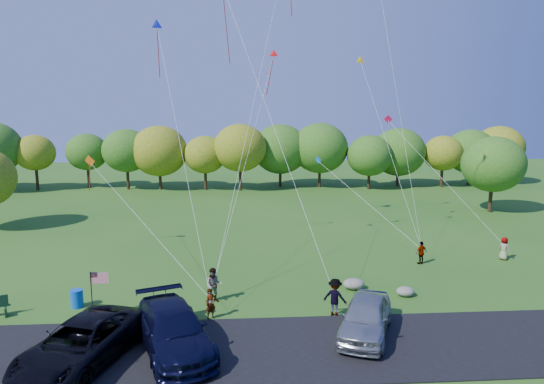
{
  "coord_description": "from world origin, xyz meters",
  "views": [
    {
      "loc": [
        -0.57,
        -23.17,
        10.16
      ],
      "look_at": [
        1.4,
        6.0,
        5.06
      ],
      "focal_mm": 32.0,
      "sensor_mm": 36.0,
      "label": 1
    }
  ],
  "objects_px": {
    "flyer_b": "(214,285)",
    "trash_barrel": "(77,299)",
    "minivan_dark": "(81,343)",
    "minivan_silver": "(366,317)",
    "flyer_a": "(211,304)",
    "flyer_c": "(335,297)",
    "flyer_e": "(504,249)",
    "flyer_d": "(421,253)",
    "minivan_navy": "(174,330)"
  },
  "relations": [
    {
      "from": "flyer_b",
      "to": "flyer_e",
      "type": "height_order",
      "value": "flyer_b"
    },
    {
      "from": "flyer_a",
      "to": "flyer_d",
      "type": "xyz_separation_m",
      "value": [
        13.33,
        7.54,
        -0.0
      ]
    },
    {
      "from": "minivan_silver",
      "to": "flyer_b",
      "type": "distance_m",
      "value": 8.26
    },
    {
      "from": "flyer_a",
      "to": "minivan_silver",
      "type": "bearing_deg",
      "value": -54.39
    },
    {
      "from": "minivan_silver",
      "to": "flyer_e",
      "type": "height_order",
      "value": "minivan_silver"
    },
    {
      "from": "flyer_c",
      "to": "flyer_e",
      "type": "distance_m",
      "value": 15.39
    },
    {
      "from": "minivan_dark",
      "to": "flyer_e",
      "type": "relative_size",
      "value": 4.01
    },
    {
      "from": "minivan_navy",
      "to": "minivan_silver",
      "type": "relative_size",
      "value": 1.24
    },
    {
      "from": "flyer_c",
      "to": "minivan_dark",
      "type": "bearing_deg",
      "value": 47.2
    },
    {
      "from": "minivan_dark",
      "to": "flyer_e",
      "type": "xyz_separation_m",
      "value": [
        24.12,
        12.01,
        -0.15
      ]
    },
    {
      "from": "flyer_b",
      "to": "flyer_e",
      "type": "xyz_separation_m",
      "value": [
        19.18,
        5.93,
        -0.14
      ]
    },
    {
      "from": "flyer_a",
      "to": "minivan_dark",
      "type": "bearing_deg",
      "value": -177.22
    },
    {
      "from": "flyer_a",
      "to": "flyer_b",
      "type": "height_order",
      "value": "flyer_b"
    },
    {
      "from": "minivan_silver",
      "to": "flyer_d",
      "type": "distance_m",
      "value": 11.67
    },
    {
      "from": "flyer_c",
      "to": "flyer_d",
      "type": "xyz_separation_m",
      "value": [
        7.23,
        7.54,
        -0.18
      ]
    },
    {
      "from": "minivan_silver",
      "to": "flyer_b",
      "type": "xyz_separation_m",
      "value": [
        -7.0,
        4.39,
        0.01
      ]
    },
    {
      "from": "minivan_silver",
      "to": "trash_barrel",
      "type": "distance_m",
      "value": 14.62
    },
    {
      "from": "minivan_dark",
      "to": "flyer_a",
      "type": "relative_size",
      "value": 4.08
    },
    {
      "from": "minivan_navy",
      "to": "trash_barrel",
      "type": "distance_m",
      "value": 7.5
    },
    {
      "from": "flyer_b",
      "to": "flyer_a",
      "type": "bearing_deg",
      "value": -92.17
    },
    {
      "from": "minivan_dark",
      "to": "flyer_b",
      "type": "bearing_deg",
      "value": 69.45
    },
    {
      "from": "flyer_e",
      "to": "flyer_b",
      "type": "bearing_deg",
      "value": 79.12
    },
    {
      "from": "minivan_silver",
      "to": "minivan_navy",
      "type": "bearing_deg",
      "value": -152.23
    },
    {
      "from": "minivan_silver",
      "to": "flyer_c",
      "type": "xyz_separation_m",
      "value": [
        -0.94,
        2.29,
        0.03
      ]
    },
    {
      "from": "minivan_dark",
      "to": "flyer_b",
      "type": "relative_size",
      "value": 3.39
    },
    {
      "from": "minivan_silver",
      "to": "flyer_c",
      "type": "bearing_deg",
      "value": 134.57
    },
    {
      "from": "flyer_b",
      "to": "trash_barrel",
      "type": "distance_m",
      "value": 7.03
    },
    {
      "from": "flyer_b",
      "to": "flyer_c",
      "type": "relative_size",
      "value": 0.98
    },
    {
      "from": "minivan_silver",
      "to": "flyer_e",
      "type": "relative_size",
      "value": 3.21
    },
    {
      "from": "flyer_d",
      "to": "flyer_e",
      "type": "height_order",
      "value": "flyer_e"
    },
    {
      "from": "minivan_silver",
      "to": "flyer_d",
      "type": "relative_size",
      "value": 3.29
    },
    {
      "from": "flyer_c",
      "to": "minivan_silver",
      "type": "bearing_deg",
      "value": 139.66
    },
    {
      "from": "minivan_dark",
      "to": "flyer_b",
      "type": "xyz_separation_m",
      "value": [
        4.94,
        6.07,
        -0.01
      ]
    },
    {
      "from": "flyer_d",
      "to": "minivan_silver",
      "type": "bearing_deg",
      "value": 32.75
    },
    {
      "from": "minivan_dark",
      "to": "flyer_d",
      "type": "distance_m",
      "value": 21.56
    },
    {
      "from": "minivan_navy",
      "to": "flyer_b",
      "type": "xyz_separation_m",
      "value": [
        1.42,
        5.21,
        -0.04
      ]
    },
    {
      "from": "minivan_navy",
      "to": "flyer_a",
      "type": "relative_size",
      "value": 4.06
    },
    {
      "from": "flyer_e",
      "to": "flyer_c",
      "type": "bearing_deg",
      "value": 93.37
    },
    {
      "from": "minivan_dark",
      "to": "minivan_navy",
      "type": "bearing_deg",
      "value": 32.42
    },
    {
      "from": "flyer_c",
      "to": "flyer_e",
      "type": "bearing_deg",
      "value": -121.26
    },
    {
      "from": "minivan_silver",
      "to": "flyer_e",
      "type": "xyz_separation_m",
      "value": [
        12.18,
        10.32,
        -0.13
      ]
    },
    {
      "from": "minivan_navy",
      "to": "flyer_d",
      "type": "distance_m",
      "value": 18.16
    },
    {
      "from": "minivan_navy",
      "to": "flyer_c",
      "type": "bearing_deg",
      "value": 2.4
    },
    {
      "from": "flyer_a",
      "to": "flyer_d",
      "type": "relative_size",
      "value": 1.01
    },
    {
      "from": "flyer_a",
      "to": "trash_barrel",
      "type": "xyz_separation_m",
      "value": [
        -6.97,
        1.86,
        -0.3
      ]
    },
    {
      "from": "minivan_dark",
      "to": "flyer_d",
      "type": "xyz_separation_m",
      "value": [
        18.22,
        11.52,
        -0.17
      ]
    },
    {
      "from": "flyer_d",
      "to": "flyer_e",
      "type": "xyz_separation_m",
      "value": [
        5.89,
        0.49,
        0.02
      ]
    },
    {
      "from": "flyer_b",
      "to": "flyer_c",
      "type": "distance_m",
      "value": 6.4
    },
    {
      "from": "minivan_silver",
      "to": "trash_barrel",
      "type": "xyz_separation_m",
      "value": [
        -14.01,
        4.15,
        -0.45
      ]
    },
    {
      "from": "minivan_dark",
      "to": "trash_barrel",
      "type": "relative_size",
      "value": 6.72
    }
  ]
}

